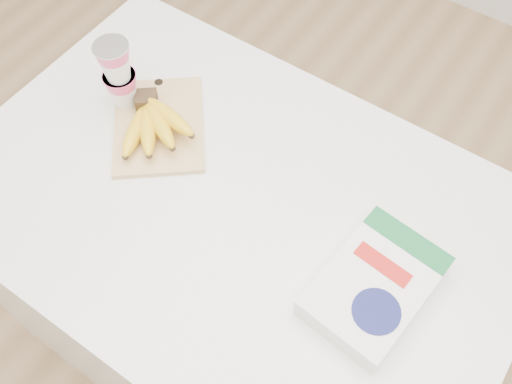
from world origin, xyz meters
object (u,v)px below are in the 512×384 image
table (239,286)px  yogurt_stack (118,74)px  bananas (153,123)px  cereal_box (374,286)px

table → yogurt_stack: yogurt_stack is taller
bananas → yogurt_stack: 0.13m
yogurt_stack → cereal_box: size_ratio=0.64×
bananas → cereal_box: bananas is taller
cereal_box → bananas: bearing=-179.9°
table → cereal_box: (0.33, -0.01, 0.48)m
bananas → yogurt_stack: yogurt_stack is taller
table → yogurt_stack: 0.67m
yogurt_stack → cereal_box: 0.70m
yogurt_stack → cereal_box: (0.69, -0.08, -0.08)m
bananas → cereal_box: size_ratio=0.70×
yogurt_stack → bananas: bearing=-13.7°
yogurt_stack → cereal_box: yogurt_stack is taller
bananas → cereal_box: bearing=-5.8°
bananas → table: bearing=-10.5°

